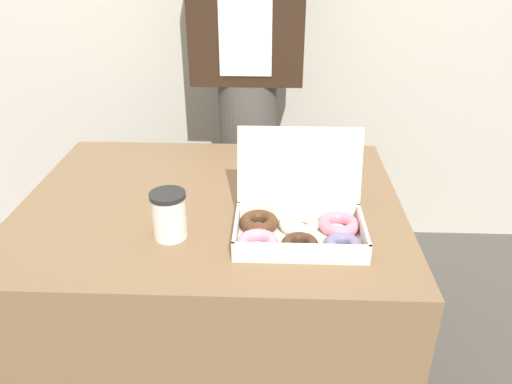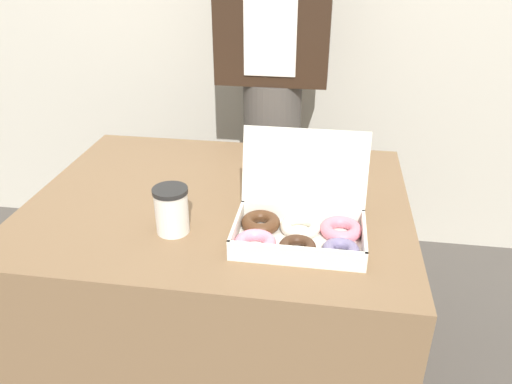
{
  "view_description": "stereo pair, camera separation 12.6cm",
  "coord_description": "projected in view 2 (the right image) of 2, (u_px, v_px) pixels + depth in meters",
  "views": [
    {
      "loc": [
        0.19,
        -1.32,
        1.48
      ],
      "look_at": [
        0.14,
        -0.21,
        0.9
      ],
      "focal_mm": 35.0,
      "sensor_mm": 36.0,
      "label": 1
    },
    {
      "loc": [
        0.31,
        -1.31,
        1.48
      ],
      "look_at": [
        0.14,
        -0.21,
        0.9
      ],
      "focal_mm": 35.0,
      "sensor_mm": 36.0,
      "label": 2
    }
  ],
  "objects": [
    {
      "name": "ground_plane",
      "position": [
        227.0,
        374.0,
        1.87
      ],
      "size": [
        14.0,
        14.0,
        0.0
      ],
      "primitive_type": "plane",
      "color": "#4C4742"
    },
    {
      "name": "donut_box",
      "position": [
        299.0,
        226.0,
        1.3
      ],
      "size": [
        0.37,
        0.28,
        0.26
      ],
      "color": "white",
      "rests_on": "table"
    },
    {
      "name": "table",
      "position": [
        224.0,
        295.0,
        1.7
      ],
      "size": [
        1.14,
        0.9,
        0.76
      ],
      "color": "brown",
      "rests_on": "ground_plane"
    },
    {
      "name": "person_customer",
      "position": [
        273.0,
        73.0,
        2.05
      ],
      "size": [
        0.45,
        0.25,
        1.76
      ],
      "color": "#4C4742",
      "rests_on": "ground_plane"
    },
    {
      "name": "coffee_cup",
      "position": [
        172.0,
        210.0,
        1.32
      ],
      "size": [
        0.09,
        0.09,
        0.13
      ],
      "color": "silver",
      "rests_on": "table"
    }
  ]
}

